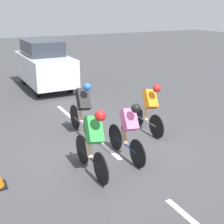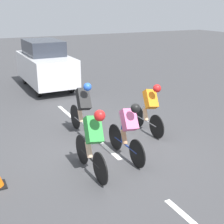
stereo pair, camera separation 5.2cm
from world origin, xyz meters
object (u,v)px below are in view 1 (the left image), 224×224
Objects in this scene: cyclist_green at (93,140)px; cyclist_pink at (128,129)px; cyclist_black at (83,108)px; cyclist_orange at (149,107)px; support_car at (44,65)px.

cyclist_pink is (-1.01, -0.29, -0.05)m from cyclist_green.
cyclist_black reaches higher than cyclist_pink.
cyclist_black is 1.04× the size of cyclist_pink.
support_car reaches higher than cyclist_orange.
cyclist_orange is at bearing -140.17° from cyclist_pink.
support_car is (-0.57, -5.67, 0.23)m from cyclist_black.
support_car is at bearing -79.72° from cyclist_orange.
cyclist_green is at bearing 81.32° from support_car.
cyclist_pink is (-0.39, 1.76, -0.05)m from cyclist_black.
cyclist_pink is at bearing 102.68° from cyclist_black.
cyclist_pink is 0.44× the size of support_car.
support_car reaches higher than cyclist_pink.
cyclist_orange is at bearing -149.19° from cyclist_green.
support_car is (-0.17, -7.42, 0.28)m from cyclist_pink.
cyclist_black is 5.70m from support_car.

